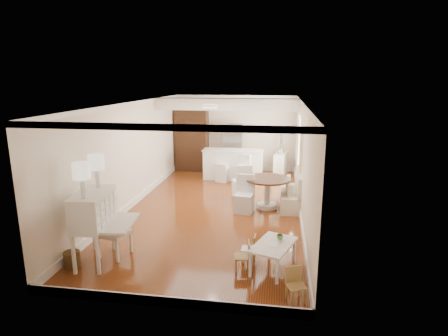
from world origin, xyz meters
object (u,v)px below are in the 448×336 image
(secretary_bureau, at_px, (94,227))
(bar_stool_right, at_px, (243,169))
(kids_chair_c, at_px, (296,285))
(fridge, at_px, (242,148))
(slip_chair_far, at_px, (242,181))
(slip_chair_near, at_px, (244,194))
(breakfast_counter, at_px, (233,164))
(dining_table, at_px, (267,193))
(gustavian_armchair, at_px, (114,232))
(pantry_cabinet, at_px, (192,140))
(sideboard, at_px, (280,164))
(bar_stool_left, at_px, (223,167))
(wicker_basket, at_px, (72,259))
(kids_chair_a, at_px, (242,256))
(kids_chair_b, at_px, (249,249))
(kids_table, at_px, (273,256))

(secretary_bureau, relative_size, bar_stool_right, 1.44)
(kids_chair_c, relative_size, fridge, 0.31)
(slip_chair_far, bearing_deg, slip_chair_near, 76.63)
(breakfast_counter, xyz_separation_m, fridge, (0.20, 1.05, 0.39))
(fridge, bearing_deg, dining_table, -74.34)
(secretary_bureau, xyz_separation_m, kids_chair_c, (3.70, -0.77, -0.41))
(kids_chair_c, bearing_deg, gustavian_armchair, 141.49)
(fridge, bearing_deg, pantry_cabinet, 179.10)
(kids_chair_c, distance_m, pantry_cabinet, 9.01)
(sideboard, bearing_deg, secretary_bureau, -106.55)
(slip_chair_near, height_order, bar_stool_left, bar_stool_left)
(secretary_bureau, bearing_deg, wicker_basket, -150.07)
(wicker_basket, relative_size, breakfast_counter, 0.14)
(kids_chair_a, xyz_separation_m, kids_chair_c, (0.92, -0.83, -0.01))
(gustavian_armchair, height_order, kids_chair_a, gustavian_armchair)
(fridge, bearing_deg, kids_chair_b, -83.03)
(slip_chair_near, height_order, pantry_cabinet, pantry_cabinet)
(gustavian_armchair, height_order, dining_table, gustavian_armchair)
(secretary_bureau, distance_m, slip_chair_far, 4.93)
(kids_chair_c, bearing_deg, kids_chair_a, 116.83)
(dining_table, distance_m, pantry_cabinet, 4.96)
(kids_chair_a, xyz_separation_m, fridge, (-0.77, 7.36, 0.61))
(slip_chair_far, relative_size, bar_stool_right, 1.05)
(fridge, xyz_separation_m, sideboard, (1.42, -0.30, -0.50))
(wicker_basket, distance_m, breakfast_counter, 6.98)
(kids_chair_b, distance_m, sideboard, 6.74)
(secretary_bureau, distance_m, dining_table, 4.71)
(sideboard, bearing_deg, kids_chair_c, -78.86)
(kids_table, height_order, breakfast_counter, breakfast_counter)
(dining_table, relative_size, fridge, 0.67)
(wicker_basket, xyz_separation_m, kids_table, (3.67, 0.46, 0.10))
(gustavian_armchair, xyz_separation_m, fridge, (1.76, 7.12, 0.42))
(sideboard, bearing_deg, gustavian_armchair, -105.83)
(wicker_basket, bearing_deg, kids_chair_a, 5.74)
(wicker_basket, xyz_separation_m, bar_stool_right, (2.53, 6.11, 0.33))
(breakfast_counter, relative_size, fridge, 1.14)
(slip_chair_far, xyz_separation_m, bar_stool_right, (-0.13, 1.50, -0.03))
(kids_table, distance_m, kids_chair_a, 0.57)
(bar_stool_right, distance_m, pantry_cabinet, 2.71)
(gustavian_armchair, xyz_separation_m, dining_table, (2.84, 3.26, -0.07))
(wicker_basket, relative_size, slip_chair_far, 0.29)
(slip_chair_near, distance_m, breakfast_counter, 3.32)
(bar_stool_right, bearing_deg, slip_chair_far, -62.46)
(wicker_basket, height_order, bar_stool_left, bar_stool_left)
(dining_table, bearing_deg, breakfast_counter, 114.53)
(fridge, bearing_deg, sideboard, -12.06)
(wicker_basket, bearing_deg, slip_chair_near, 49.88)
(secretary_bureau, bearing_deg, bar_stool_right, 62.61)
(slip_chair_far, height_order, bar_stool_right, slip_chair_far)
(fridge, height_order, sideboard, fridge)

